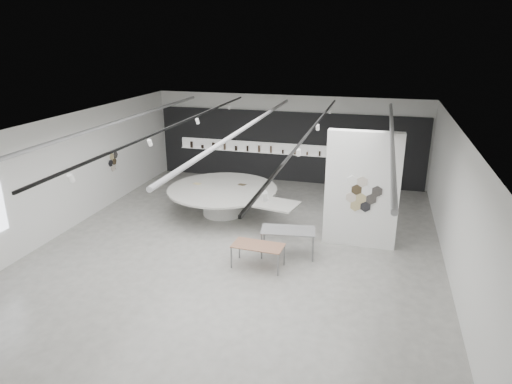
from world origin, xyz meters
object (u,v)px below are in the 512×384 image
(kitchen_counter, at_px, (369,181))
(display_island, at_px, (224,198))
(sample_table_stone, at_px, (288,232))
(sample_table_wood, at_px, (258,247))
(partition_column, at_px, (362,190))

(kitchen_counter, bearing_deg, display_island, -135.88)
(sample_table_stone, bearing_deg, kitchen_counter, 73.07)
(sample_table_wood, xyz_separation_m, sample_table_stone, (0.66, 0.96, 0.12))
(partition_column, xyz_separation_m, display_island, (-4.85, 1.27, -1.14))
(partition_column, height_order, kitchen_counter, partition_column)
(sample_table_wood, height_order, sample_table_stone, sample_table_stone)
(display_island, height_order, sample_table_stone, display_island)
(partition_column, xyz_separation_m, kitchen_counter, (0.09, 5.51, -1.38))
(display_island, relative_size, sample_table_wood, 3.65)
(sample_table_wood, bearing_deg, sample_table_stone, 55.52)
(display_island, distance_m, sample_table_wood, 4.15)
(sample_table_wood, distance_m, kitchen_counter, 8.23)
(display_island, distance_m, sample_table_stone, 3.84)
(display_island, relative_size, sample_table_stone, 3.20)
(sample_table_wood, relative_size, kitchen_counter, 0.98)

